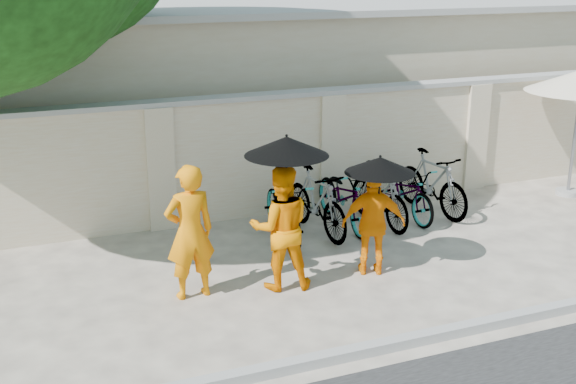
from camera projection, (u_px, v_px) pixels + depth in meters
name	position (u px, v px, depth m)	size (l,w,h in m)	color
ground	(291.00, 295.00, 9.43)	(80.00, 80.00, 0.00)	beige
kerb	(349.00, 353.00, 7.91)	(40.00, 0.16, 0.12)	#979795
compound_wall	(275.00, 155.00, 12.31)	(20.00, 0.30, 2.00)	beige
building_behind	(256.00, 84.00, 15.84)	(14.00, 6.00, 3.20)	#BCB39A
monk_left	(190.00, 232.00, 9.14)	(0.65, 0.43, 1.78)	orange
monk_center	(281.00, 228.00, 9.42)	(0.82, 0.64, 1.68)	orange
parasol_center	(287.00, 146.00, 9.03)	(1.08, 1.08, 1.12)	black
monk_right	(374.00, 223.00, 9.87)	(0.87, 0.36, 1.48)	orange
parasol_right	(380.00, 165.00, 9.55)	(0.95, 0.95, 0.86)	black
bike_0	(284.00, 209.00, 11.22)	(0.64, 1.84, 0.96)	gray
bike_1	(317.00, 201.00, 11.41)	(0.50, 1.78, 1.07)	gray
bike_2	(344.00, 197.00, 11.76)	(0.67, 1.91, 1.00)	gray
bike_3	(379.00, 195.00, 11.82)	(0.48, 1.69, 1.02)	gray
bike_4	(404.00, 191.00, 12.17)	(0.61, 1.74, 0.91)	gray
bike_5	(432.00, 183.00, 12.36)	(0.51, 1.80, 1.08)	gray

